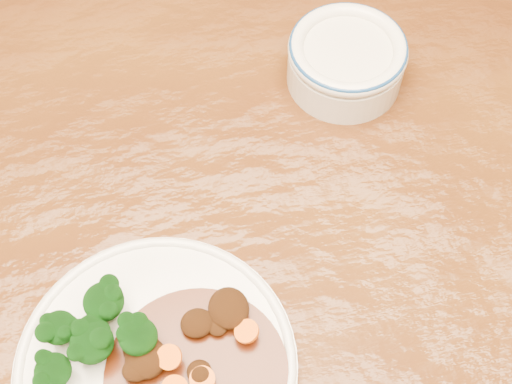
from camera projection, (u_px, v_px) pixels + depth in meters
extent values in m
cube|color=#522E0E|center=(231.00, 266.00, 0.68)|extent=(1.53, 0.96, 0.04)
cylinder|color=silver|center=(156.00, 366.00, 0.61)|extent=(0.24, 0.24, 0.01)
torus|color=silver|center=(155.00, 364.00, 0.60)|extent=(0.24, 0.24, 0.01)
cylinder|color=#6C8D49|center=(58.00, 377.00, 0.59)|extent=(0.01, 0.01, 0.01)
ellipsoid|color=black|center=(53.00, 371.00, 0.58)|extent=(0.03, 0.03, 0.02)
cylinder|color=#6C8D49|center=(141.00, 343.00, 0.60)|extent=(0.01, 0.01, 0.01)
ellipsoid|color=black|center=(138.00, 336.00, 0.59)|extent=(0.03, 0.03, 0.03)
cylinder|color=#6C8D49|center=(64.00, 334.00, 0.61)|extent=(0.01, 0.01, 0.01)
ellipsoid|color=black|center=(59.00, 328.00, 0.59)|extent=(0.03, 0.03, 0.02)
cylinder|color=#6C8D49|center=(108.00, 310.00, 0.62)|extent=(0.01, 0.01, 0.01)
ellipsoid|color=black|center=(104.00, 302.00, 0.60)|extent=(0.04, 0.04, 0.03)
cylinder|color=#6C8D49|center=(96.00, 350.00, 0.60)|extent=(0.01, 0.01, 0.01)
ellipsoid|color=black|center=(92.00, 343.00, 0.59)|extent=(0.04, 0.04, 0.03)
cylinder|color=#421B07|center=(197.00, 375.00, 0.60)|extent=(0.16, 0.16, 0.00)
ellipsoid|color=black|center=(135.00, 353.00, 0.60)|extent=(0.02, 0.02, 0.01)
ellipsoid|color=black|center=(199.00, 371.00, 0.59)|extent=(0.02, 0.02, 0.01)
ellipsoid|color=black|center=(197.00, 323.00, 0.61)|extent=(0.03, 0.03, 0.01)
ellipsoid|color=black|center=(146.00, 358.00, 0.59)|extent=(0.04, 0.04, 0.02)
ellipsoid|color=black|center=(218.00, 326.00, 0.61)|extent=(0.02, 0.02, 0.01)
ellipsoid|color=black|center=(137.00, 369.00, 0.59)|extent=(0.03, 0.02, 0.01)
ellipsoid|color=black|center=(139.00, 347.00, 0.60)|extent=(0.03, 0.03, 0.01)
ellipsoid|color=black|center=(229.00, 308.00, 0.61)|extent=(0.04, 0.04, 0.02)
cylinder|color=#E25B0C|center=(202.00, 379.00, 0.58)|extent=(0.03, 0.03, 0.01)
cylinder|color=#E25B0C|center=(247.00, 331.00, 0.60)|extent=(0.03, 0.03, 0.01)
cylinder|color=#E25B0C|center=(169.00, 357.00, 0.59)|extent=(0.03, 0.03, 0.01)
cylinder|color=beige|center=(345.00, 67.00, 0.76)|extent=(0.12, 0.12, 0.04)
cylinder|color=beige|center=(348.00, 52.00, 0.74)|extent=(0.09, 0.09, 0.01)
torus|color=beige|center=(348.00, 49.00, 0.73)|extent=(0.12, 0.12, 0.02)
torus|color=navy|center=(349.00, 46.00, 0.73)|extent=(0.12, 0.12, 0.01)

